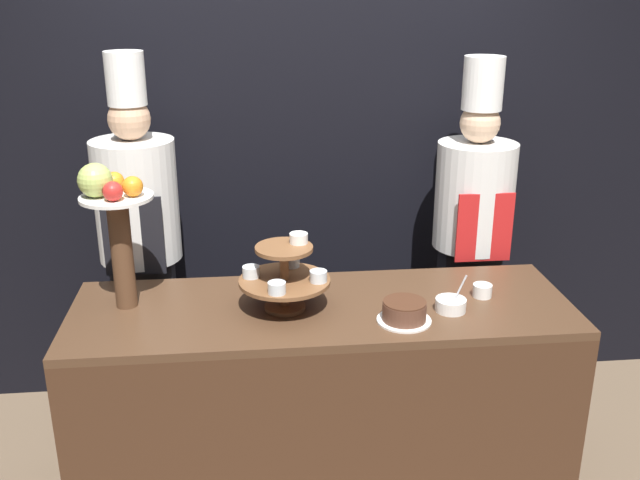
# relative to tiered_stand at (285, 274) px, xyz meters

# --- Properties ---
(wall_back) EXTENTS (10.00, 0.06, 2.80)m
(wall_back) POSITION_rel_tiered_stand_xyz_m (0.15, 0.98, 0.35)
(wall_back) COLOR black
(wall_back) RESTS_ON ground_plane
(buffet_counter) EXTENTS (2.05, 0.69, 0.91)m
(buffet_counter) POSITION_rel_tiered_stand_xyz_m (0.15, 0.01, -0.60)
(buffet_counter) COLOR #422819
(buffet_counter) RESTS_ON ground_plane
(tiered_stand) EXTENTS (0.37, 0.37, 0.31)m
(tiered_stand) POSITION_rel_tiered_stand_xyz_m (0.00, 0.00, 0.00)
(tiered_stand) COLOR brown
(tiered_stand) RESTS_ON buffet_counter
(fruit_pedestal) EXTENTS (0.29, 0.29, 0.60)m
(fruit_pedestal) POSITION_rel_tiered_stand_xyz_m (-0.66, 0.09, 0.25)
(fruit_pedestal) COLOR brown
(fruit_pedestal) RESTS_ON buffet_counter
(cake_round) EXTENTS (0.21, 0.21, 0.09)m
(cake_round) POSITION_rel_tiered_stand_xyz_m (0.45, -0.16, -0.11)
(cake_round) COLOR white
(cake_round) RESTS_ON buffet_counter
(cup_white) EXTENTS (0.08, 0.08, 0.05)m
(cup_white) POSITION_rel_tiered_stand_xyz_m (0.83, 0.03, -0.12)
(cup_white) COLOR white
(cup_white) RESTS_ON buffet_counter
(serving_bowl_near) EXTENTS (0.12, 0.12, 0.15)m
(serving_bowl_near) POSITION_rel_tiered_stand_xyz_m (0.66, -0.09, -0.12)
(serving_bowl_near) COLOR white
(serving_bowl_near) RESTS_ON buffet_counter
(chef_left) EXTENTS (0.38, 0.38, 1.87)m
(chef_left) POSITION_rel_tiered_stand_xyz_m (-0.65, 0.61, -0.03)
(chef_left) COLOR #28282D
(chef_left) RESTS_ON ground_plane
(chef_center_left) EXTENTS (0.38, 0.38, 1.84)m
(chef_center_left) POSITION_rel_tiered_stand_xyz_m (0.96, 0.61, -0.05)
(chef_center_left) COLOR black
(chef_center_left) RESTS_ON ground_plane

